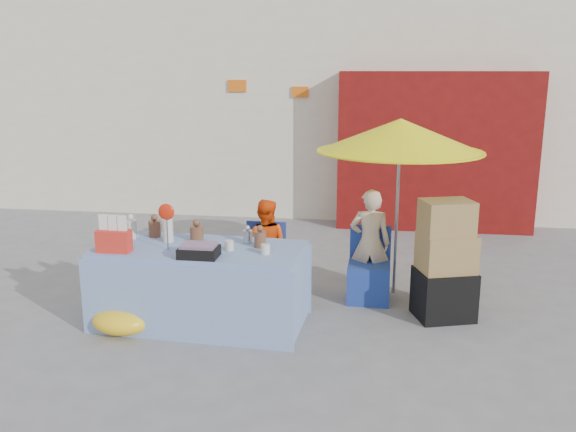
% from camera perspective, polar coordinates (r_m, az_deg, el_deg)
% --- Properties ---
extents(ground, '(80.00, 80.00, 0.00)m').
position_cam_1_polar(ground, '(6.75, -2.94, -9.41)').
color(ground, slate).
rests_on(ground, ground).
extents(backdrop, '(14.00, 8.00, 7.80)m').
position_cam_1_polar(backdrop, '(13.63, 5.48, 15.51)').
color(backdrop, silver).
rests_on(backdrop, ground).
extents(market_table, '(2.24, 1.14, 1.32)m').
position_cam_1_polar(market_table, '(6.51, -8.21, -6.32)').
color(market_table, '#819BCF').
rests_on(market_table, ground).
extents(chair_left, '(0.49, 0.48, 0.85)m').
position_cam_1_polar(chair_left, '(7.29, -2.34, -5.45)').
color(chair_left, navy).
rests_on(chair_left, ground).
extents(chair_right, '(0.49, 0.48, 0.85)m').
position_cam_1_polar(chair_right, '(7.18, 7.57, -5.88)').
color(chair_right, navy).
rests_on(chair_right, ground).
extents(vendor_orange, '(0.56, 0.44, 1.14)m').
position_cam_1_polar(vendor_orange, '(7.32, -2.18, -2.79)').
color(vendor_orange, '#FF500D').
rests_on(vendor_orange, ground).
extents(vendor_beige, '(0.48, 0.32, 1.30)m').
position_cam_1_polar(vendor_beige, '(7.19, 7.68, -2.57)').
color(vendor_beige, beige).
rests_on(vendor_beige, ground).
extents(umbrella, '(1.90, 1.90, 2.09)m').
position_cam_1_polar(umbrella, '(7.10, 10.45, 7.37)').
color(umbrella, gray).
rests_on(umbrella, ground).
extents(box_stack, '(0.71, 0.64, 1.31)m').
position_cam_1_polar(box_stack, '(6.73, 14.50, -4.43)').
color(box_stack, black).
rests_on(box_stack, ground).
extents(tarp_bundle, '(0.75, 0.66, 0.29)m').
position_cam_1_polar(tarp_bundle, '(6.53, -15.17, -9.33)').
color(tarp_bundle, yellow).
rests_on(tarp_bundle, ground).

